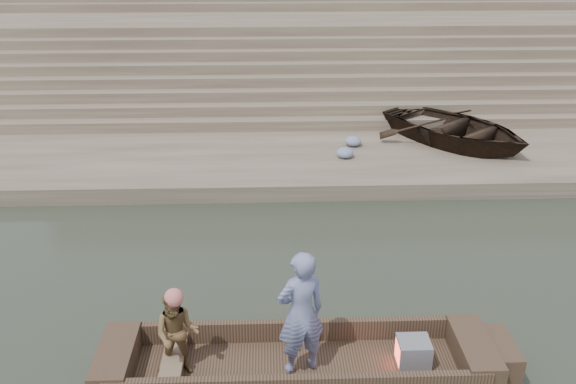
{
  "coord_description": "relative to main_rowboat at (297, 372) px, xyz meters",
  "views": [
    {
      "loc": [
        -3.9,
        -7.18,
        6.15
      ],
      "look_at": [
        -3.52,
        3.46,
        1.4
      ],
      "focal_mm": 38.9,
      "sensor_mm": 36.0,
      "label": 1
    }
  ],
  "objects": [
    {
      "name": "ground",
      "position": [
        3.52,
        0.04,
        -0.11
      ],
      "size": [
        120.0,
        120.0,
        0.0
      ],
      "primitive_type": "plane",
      "color": "#262F23",
      "rests_on": "ground"
    },
    {
      "name": "lower_landing",
      "position": [
        3.52,
        8.04,
        0.09
      ],
      "size": [
        32.0,
        4.0,
        0.4
      ],
      "primitive_type": "cube",
      "color": "gray",
      "rests_on": "ground"
    },
    {
      "name": "mid_landing",
      "position": [
        3.52,
        15.54,
        1.29
      ],
      "size": [
        32.0,
        3.0,
        2.8
      ],
      "primitive_type": "cube",
      "color": "gray",
      "rests_on": "ground"
    },
    {
      "name": "ghat_steps",
      "position": [
        3.52,
        17.23,
        1.69
      ],
      "size": [
        32.0,
        11.0,
        5.2
      ],
      "color": "gray",
      "rests_on": "ground"
    },
    {
      "name": "main_rowboat",
      "position": [
        0.0,
        0.0,
        0.0
      ],
      "size": [
        5.0,
        1.3,
        0.22
      ],
      "primitive_type": "cube",
      "color": "brown",
      "rests_on": "ground"
    },
    {
      "name": "rowboat_trim",
      "position": [
        0.21,
        -0.01,
        0.2
      ],
      "size": [
        6.04,
        2.63,
        1.97
      ],
      "color": "brown",
      "rests_on": "ground"
    },
    {
      "name": "standing_man",
      "position": [
        0.05,
        -0.05,
        1.06
      ],
      "size": [
        0.81,
        0.66,
        1.9
      ],
      "primitive_type": "imported",
      "rotation": [
        0.0,
        0.0,
        3.49
      ],
      "color": "navy",
      "rests_on": "main_rowboat"
    },
    {
      "name": "rowing_man",
      "position": [
        -1.66,
        -0.05,
        0.76
      ],
      "size": [
        0.65,
        0.52,
        1.3
      ],
      "primitive_type": "imported",
      "rotation": [
        0.0,
        0.0,
        -0.04
      ],
      "color": "#287A38",
      "rests_on": "main_rowboat"
    },
    {
      "name": "television",
      "position": [
        1.66,
        0.0,
        0.31
      ],
      "size": [
        0.46,
        0.42,
        0.4
      ],
      "color": "slate",
      "rests_on": "main_rowboat"
    },
    {
      "name": "beached_rowboat",
      "position": [
        4.75,
        8.83,
        0.73
      ],
      "size": [
        5.05,
        5.22,
        0.88
      ],
      "primitive_type": "imported",
      "rotation": [
        0.0,
        0.0,
        0.69
      ],
      "color": "#2D2116",
      "rests_on": "lower_landing"
    },
    {
      "name": "cloth_bundles",
      "position": [
        5.16,
        8.52,
        0.42
      ],
      "size": [
        10.73,
        1.47,
        0.26
      ],
      "color": "#3F5999",
      "rests_on": "lower_landing"
    }
  ]
}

